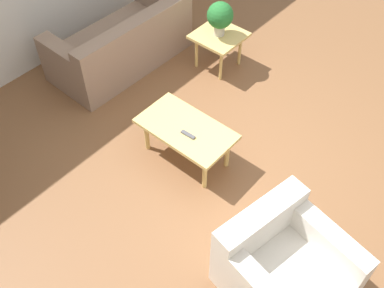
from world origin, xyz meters
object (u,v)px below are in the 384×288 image
coffee_table (186,131)px  sofa (122,45)px  side_table_plant (219,39)px  potted_plant (220,16)px  armchair (283,267)px

coffee_table → sofa: bearing=-22.2°
side_table_plant → potted_plant: potted_plant is taller
armchair → coffee_table: size_ratio=1.08×
sofa → armchair: bearing=69.7°
sofa → side_table_plant: bearing=129.7°
armchair → side_table_plant: 3.04m
sofa → armchair: (-3.22, 1.25, 0.01)m
coffee_table → side_table_plant: (0.72, -1.45, 0.02)m
sofa → potted_plant: potted_plant is taller
armchair → side_table_plant: armchair is taller
potted_plant → coffee_table: bearing=116.4°
armchair → potted_plant: potted_plant is taller
coffee_table → side_table_plant: bearing=-63.6°
coffee_table → side_table_plant: 1.62m
armchair → potted_plant: (2.27, -2.02, 0.43)m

